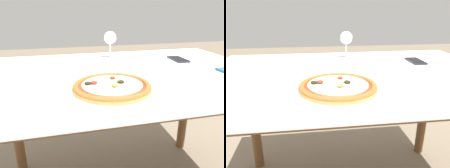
{
  "view_description": "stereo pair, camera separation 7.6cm",
  "coord_description": "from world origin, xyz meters",
  "views": [
    {
      "loc": [
        -0.29,
        -0.93,
        1.03
      ],
      "look_at": [
        -0.11,
        -0.23,
        0.78
      ],
      "focal_mm": 35.0,
      "sensor_mm": 36.0,
      "label": 1
    },
    {
      "loc": [
        -0.21,
        -0.95,
        1.03
      ],
      "look_at": [
        -0.11,
        -0.23,
        0.78
      ],
      "focal_mm": 35.0,
      "sensor_mm": 36.0,
      "label": 2
    }
  ],
  "objects": [
    {
      "name": "dining_table",
      "position": [
        0.0,
        0.0,
        0.66
      ],
      "size": [
        1.38,
        0.92,
        0.75
      ],
      "color": "brown",
      "rests_on": "ground_plane"
    },
    {
      "name": "pizza_plate",
      "position": [
        -0.11,
        -0.23,
        0.76
      ],
      "size": [
        0.3,
        0.3,
        0.04
      ],
      "color": "white",
      "rests_on": "dining_table"
    },
    {
      "name": "fork",
      "position": [
        -0.47,
        -0.04,
        0.75
      ],
      "size": [
        0.03,
        0.17,
        0.0
      ],
      "color": "silver",
      "rests_on": "dining_table"
    },
    {
      "name": "wine_glass_far_left",
      "position": [
        0.01,
        0.31,
        0.86
      ],
      "size": [
        0.07,
        0.07,
        0.15
      ],
      "color": "silver",
      "rests_on": "dining_table"
    },
    {
      "name": "cell_phone",
      "position": [
        0.37,
        0.15,
        0.75
      ],
      "size": [
        0.07,
        0.15,
        0.01
      ],
      "color": "#232328",
      "rests_on": "dining_table"
    }
  ]
}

